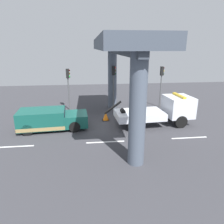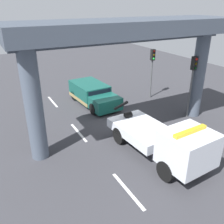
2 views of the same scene
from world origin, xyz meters
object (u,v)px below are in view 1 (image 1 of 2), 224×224
Objects in this scene: towed_van_green at (50,120)px; traffic_light_far at (114,78)px; traffic_light_mid at (162,78)px; traffic_cone_orange at (106,116)px; traffic_light_near at (68,80)px; tow_truck_white at (162,110)px.

towed_van_green is 7.89m from traffic_light_far.
traffic_light_mid is (10.60, 5.01, 2.34)m from towed_van_green.
traffic_light_near is at bearing 134.11° from traffic_cone_orange.
traffic_cone_orange is (4.48, 1.53, -0.43)m from towed_van_green.
traffic_light_far is at bearing 0.00° from traffic_light_near.
towed_van_green is 7.30× the size of traffic_cone_orange.
traffic_light_mid is (9.50, 0.00, 0.08)m from traffic_light_near.
tow_truck_white is at bearing -107.78° from traffic_light_mid.
traffic_light_far reaches higher than traffic_cone_orange.
tow_truck_white is 1.71× the size of traffic_light_mid.
towed_van_green is 1.22× the size of traffic_light_far.
traffic_cone_orange is (-4.53, 1.47, -0.85)m from tow_truck_white.
traffic_light_near reaches higher than traffic_cone_orange.
towed_van_green is at bearing -154.70° from traffic_light_mid.
traffic_light_near is 5.55m from traffic_cone_orange.
tow_truck_white is 1.67× the size of traffic_light_far.
traffic_light_mid is at bearing 0.00° from traffic_light_near.
traffic_light_mid is (5.00, -0.00, -0.07)m from traffic_light_far.
tow_truck_white is at bearing -32.05° from traffic_light_near.
towed_van_green is 1.28× the size of traffic_light_near.
traffic_light_far reaches higher than traffic_light_mid.
towed_van_green reaches higher than traffic_cone_orange.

